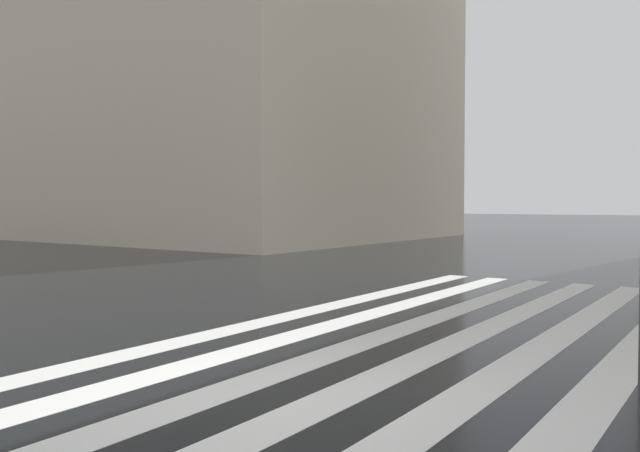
{
  "coord_description": "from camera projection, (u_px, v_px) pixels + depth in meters",
  "views": [
    {
      "loc": [
        -4.66,
        -3.73,
        1.81
      ],
      "look_at": [
        6.85,
        4.24,
        1.33
      ],
      "focal_mm": 35.71,
      "sensor_mm": 36.0,
      "label": 1
    }
  ],
  "objects": [
    {
      "name": "ground_plane",
      "position": [
        276.0,
        395.0,
        6.01
      ],
      "size": [
        220.0,
        220.0,
        0.0
      ],
      "primitive_type": "plane",
      "color": "black"
    },
    {
      "name": "haussmann_block_mid",
      "position": [
        219.0,
        53.0,
        35.8
      ],
      "size": [
        18.56,
        21.72,
        21.14
      ],
      "color": "beige",
      "rests_on": "ground_plane"
    },
    {
      "name": "zebra_crossing",
      "position": [
        448.0,
        328.0,
        9.29
      ],
      "size": [
        13.0,
        5.5,
        0.01
      ],
      "color": "silver",
      "rests_on": "ground_plane"
    }
  ]
}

